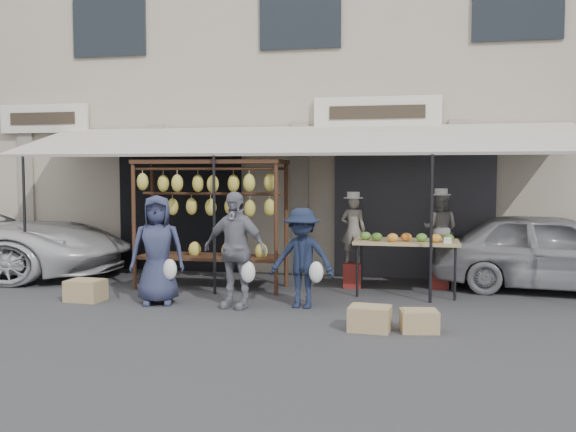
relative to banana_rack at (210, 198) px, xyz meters
name	(u,v)px	position (x,y,z in m)	size (l,w,h in m)	color
ground_plane	(256,311)	(1.23, -1.60, -1.57)	(90.00, 90.00, 0.00)	#2D2D30
shophouse	(323,104)	(1.23, 4.90, 2.08)	(24.00, 6.15, 7.30)	#ABA28E
awning	(288,141)	(1.23, 0.68, 1.00)	(10.00, 2.35, 2.92)	beige
banana_rack	(210,198)	(0.00, 0.00, 0.00)	(2.60, 0.90, 2.24)	black
produce_table	(406,242)	(3.34, 0.12, -0.70)	(1.70, 0.90, 1.04)	tan
vendor_left	(353,230)	(2.41, 0.61, -0.55)	(0.43, 0.28, 1.17)	slate
vendor_right	(440,229)	(3.90, 0.84, -0.52)	(0.60, 0.47, 1.24)	slate
customer_left	(157,250)	(-0.37, -1.40, -0.73)	(0.82, 0.53, 1.67)	#2D3250
customer_mid	(235,250)	(0.86, -1.40, -0.70)	(1.02, 0.42, 1.74)	slate
customer_right	(302,258)	(1.84, -1.21, -0.82)	(0.97, 0.56, 1.50)	#171E35
stool_left	(353,275)	(2.41, 0.61, -1.35)	(0.31, 0.31, 0.43)	maroon
stool_right	(440,276)	(3.90, 0.84, -1.36)	(0.30, 0.30, 0.43)	maroon
crate_near_a	(370,319)	(2.94, -2.40, -1.41)	(0.52, 0.40, 0.31)	tan
crate_near_b	(419,321)	(3.56, -2.33, -1.43)	(0.46, 0.35, 0.28)	tan
crate_far	(86,290)	(-1.58, -1.41, -1.40)	(0.55, 0.42, 0.33)	tan
sedan	(554,251)	(5.78, 0.94, -0.89)	(1.61, 4.00, 1.36)	gray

